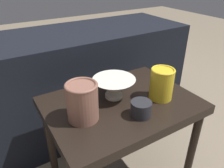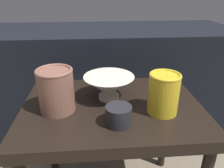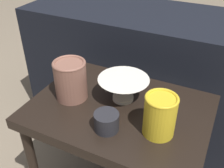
{
  "view_description": "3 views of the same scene",
  "coord_description": "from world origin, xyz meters",
  "px_view_note": "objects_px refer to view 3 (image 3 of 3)",
  "views": [
    {
      "loc": [
        -0.44,
        -0.64,
        1.0
      ],
      "look_at": [
        -0.03,
        0.03,
        0.58
      ],
      "focal_mm": 35.0,
      "sensor_mm": 36.0,
      "label": 1
    },
    {
      "loc": [
        -0.05,
        -0.67,
        0.88
      ],
      "look_at": [
        0.01,
        0.06,
        0.55
      ],
      "focal_mm": 35.0,
      "sensor_mm": 36.0,
      "label": 2
    },
    {
      "loc": [
        0.3,
        -0.67,
        1.08
      ],
      "look_at": [
        -0.04,
        0.03,
        0.56
      ],
      "focal_mm": 42.0,
      "sensor_mm": 36.0,
      "label": 3
    }
  ],
  "objects_px": {
    "vase_textured_left": "(71,79)",
    "bowl": "(123,88)",
    "vase_colorful_right": "(160,115)",
    "cup": "(106,122)"
  },
  "relations": [
    {
      "from": "vase_colorful_right",
      "to": "cup",
      "type": "bearing_deg",
      "value": -159.25
    },
    {
      "from": "bowl",
      "to": "cup",
      "type": "height_order",
      "value": "bowl"
    },
    {
      "from": "bowl",
      "to": "cup",
      "type": "xyz_separation_m",
      "value": [
        0.02,
        -0.17,
        -0.02
      ]
    },
    {
      "from": "bowl",
      "to": "vase_colorful_right",
      "type": "xyz_separation_m",
      "value": [
        0.17,
        -0.11,
        0.02
      ]
    },
    {
      "from": "vase_textured_left",
      "to": "cup",
      "type": "distance_m",
      "value": 0.22
    },
    {
      "from": "bowl",
      "to": "vase_colorful_right",
      "type": "height_order",
      "value": "vase_colorful_right"
    },
    {
      "from": "vase_textured_left",
      "to": "bowl",
      "type": "bearing_deg",
      "value": 21.25
    },
    {
      "from": "vase_textured_left",
      "to": "cup",
      "type": "height_order",
      "value": "vase_textured_left"
    },
    {
      "from": "bowl",
      "to": "vase_textured_left",
      "type": "height_order",
      "value": "vase_textured_left"
    },
    {
      "from": "cup",
      "to": "vase_colorful_right",
      "type": "bearing_deg",
      "value": 20.75
    }
  ]
}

